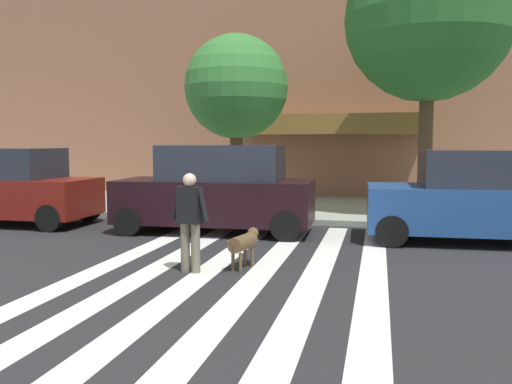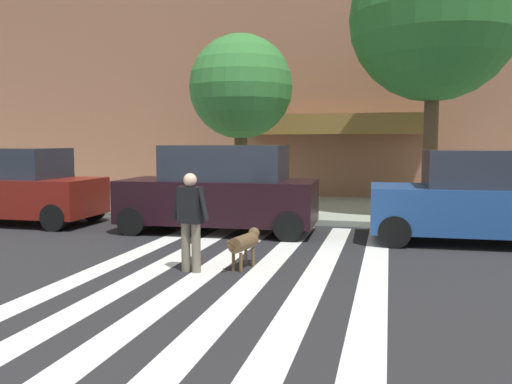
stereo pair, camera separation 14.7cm
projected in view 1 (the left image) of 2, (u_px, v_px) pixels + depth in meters
The scene contains 10 objects.
ground_plane at pixel (197, 291), 7.66m from camera, with size 160.00×160.00×0.00m, color #232326.
sidewalk_far at pixel (296, 208), 16.75m from camera, with size 80.00×6.00×0.15m, color #9AA192.
crosswalk_stripes at pixel (211, 292), 7.61m from camera, with size 4.95×12.16×0.01m.
parked_car_near_curb at pixel (4, 188), 13.88m from camera, with size 4.85×1.97×1.98m.
parked_car_behind_first at pixel (217, 190), 12.56m from camera, with size 4.66×2.11×2.07m.
parked_car_third_in_line at pixel (477, 198), 11.26m from camera, with size 4.50×2.10×1.97m.
street_tree_nearest at pixel (236, 88), 15.67m from camera, with size 3.06×3.06×5.15m.
street_tree_middle at pixel (429, 18), 14.29m from camera, with size 4.53×4.53×7.61m.
pedestrian_dog_walker at pixel (190, 217), 8.69m from camera, with size 0.71×0.31×1.64m.
dog_on_leash at pixel (244, 242), 9.02m from camera, with size 0.40×1.05×0.65m.
Camera 1 is at (2.52, -0.73, 2.16)m, focal length 37.28 mm.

